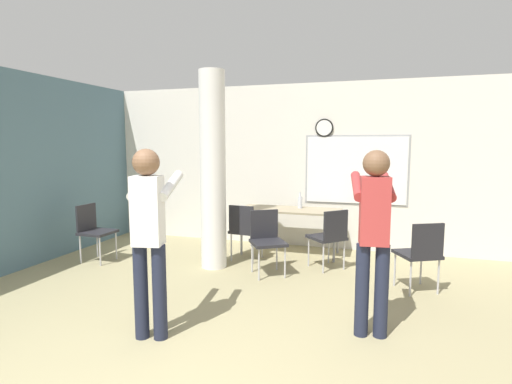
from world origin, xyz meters
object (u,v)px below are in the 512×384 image
bottle_on_table (300,202)px  chair_table_front (267,237)px  chair_table_left (245,228)px  chair_mid_room (421,251)px  chair_by_left_wall (94,228)px  chair_table_right (330,234)px  person_playing_side (373,228)px  person_playing_front (149,228)px  folding_table (290,212)px

bottle_on_table → chair_table_front: bottle_on_table is taller
chair_table_left → chair_mid_room: 2.51m
chair_by_left_wall → chair_table_right: bearing=10.7°
chair_table_front → person_playing_side: person_playing_side is taller
chair_table_left → chair_by_left_wall: 2.30m
chair_table_left → chair_table_front: (0.49, -0.50, 0.00)m
bottle_on_table → person_playing_front: (-0.73, -3.27, 0.18)m
chair_table_right → person_playing_side: bearing=-71.7°
folding_table → person_playing_side: bearing=-61.9°
folding_table → chair_table_front: size_ratio=1.84×
chair_by_left_wall → person_playing_front: size_ratio=0.50×
bottle_on_table → chair_table_front: size_ratio=0.30×
chair_mid_room → chair_table_front: same height
chair_table_front → person_playing_front: 2.19m
chair_table_front → person_playing_front: bearing=-103.9°
chair_mid_room → person_playing_front: size_ratio=0.50×
bottle_on_table → chair_table_right: size_ratio=0.30×
bottle_on_table → chair_by_left_wall: 3.24m
chair_by_left_wall → chair_mid_room: bearing=1.1°
chair_table_right → person_playing_front: person_playing_front is taller
bottle_on_table → chair_mid_room: 2.20m
chair_table_front → chair_table_right: bearing=28.9°
bottle_on_table → chair_table_left: bottle_on_table is taller
chair_table_right → chair_table_front: 0.91m
chair_table_right → person_playing_front: size_ratio=0.50×
person_playing_front → bottle_on_table: bearing=77.4°
chair_table_front → person_playing_front: (-0.51, -2.07, 0.51)m
bottle_on_table → chair_by_left_wall: size_ratio=0.30×
chair_table_left → chair_table_right: 1.29m
chair_mid_room → chair_table_front: size_ratio=1.00×
bottle_on_table → chair_table_front: bearing=-100.3°
person_playing_front → folding_table: bearing=79.2°
bottle_on_table → chair_mid_room: bottle_on_table is taller
chair_mid_room → chair_table_right: size_ratio=1.00×
chair_table_left → chair_by_left_wall: size_ratio=1.00×
chair_mid_room → chair_table_front: 1.95m
bottle_on_table → chair_table_left: 1.05m
chair_table_front → chair_mid_room: bearing=-3.6°
chair_by_left_wall → chair_table_left: bearing=17.9°
chair_table_right → chair_table_front: size_ratio=1.00×
bottle_on_table → chair_table_front: 1.27m
chair_table_front → person_playing_front: size_ratio=0.50×
person_playing_front → chair_mid_room: bearing=38.3°
folding_table → person_playing_front: size_ratio=0.92×
person_playing_side → person_playing_front: size_ratio=0.99×
folding_table → chair_mid_room: 2.22m
folding_table → bottle_on_table: (0.13, 0.13, 0.16)m
chair_table_front → chair_table_left: bearing=134.6°
person_playing_side → bottle_on_table: bearing=114.6°
bottle_on_table → chair_table_right: bottle_on_table is taller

